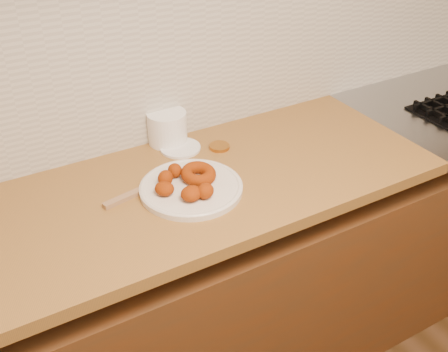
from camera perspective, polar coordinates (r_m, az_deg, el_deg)
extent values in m
cube|color=#582A0F|center=(2.01, 3.90, -10.78)|extent=(3.60, 0.60, 0.77)
cube|color=#905E24|center=(1.50, -16.70, -5.38)|extent=(2.30, 0.62, 0.04)
cube|color=beige|center=(1.80, -0.46, 14.35)|extent=(3.60, 0.02, 0.60)
cube|color=black|center=(2.09, 22.39, 6.15)|extent=(0.01, 0.24, 0.02)
cube|color=black|center=(2.20, 22.16, 7.59)|extent=(0.24, 0.01, 0.02)
cylinder|color=silver|center=(1.54, -3.59, -1.32)|extent=(0.30, 0.30, 0.02)
torus|color=#8D3105|center=(1.56, -2.83, 0.24)|extent=(0.15, 0.15, 0.05)
ellipsoid|color=#8D3105|center=(1.53, -6.40, -0.23)|extent=(0.07, 0.07, 0.05)
ellipsoid|color=#8D3105|center=(1.50, -6.50, -1.37)|extent=(0.07, 0.08, 0.04)
ellipsoid|color=#8D3105|center=(1.47, -3.58, -1.91)|extent=(0.07, 0.07, 0.04)
ellipsoid|color=#8D3105|center=(1.48, -2.05, -1.63)|extent=(0.07, 0.07, 0.04)
ellipsoid|color=#8D3105|center=(1.57, -5.37, 0.61)|extent=(0.05, 0.05, 0.04)
cylinder|color=white|center=(1.78, -6.20, 5.27)|extent=(0.17, 0.17, 0.11)
cylinder|color=white|center=(1.75, -4.78, 3.07)|extent=(0.18, 0.18, 0.01)
cylinder|color=#B4742A|center=(1.75, -0.50, 3.22)|extent=(0.08, 0.08, 0.01)
cube|color=#8F6A48|center=(1.54, -10.04, -2.02)|extent=(0.18, 0.06, 0.01)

